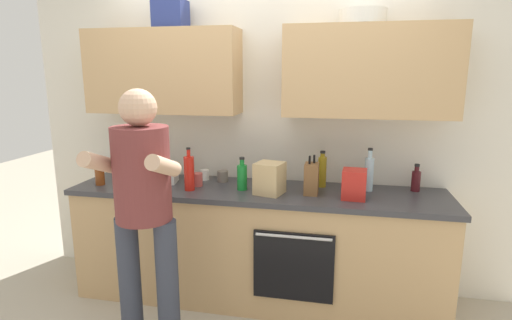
# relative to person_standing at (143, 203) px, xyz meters

# --- Properties ---
(ground_plane) EXTENTS (12.00, 12.00, 0.00)m
(ground_plane) POSITION_rel_person_standing_xyz_m (0.55, 0.74, -1.00)
(ground_plane) COLOR #B2A893
(back_wall_unit) EXTENTS (4.00, 0.38, 2.50)m
(back_wall_unit) POSITION_rel_person_standing_xyz_m (0.55, 1.01, 0.51)
(back_wall_unit) COLOR silver
(back_wall_unit) RESTS_ON ground
(counter) EXTENTS (2.84, 0.67, 0.90)m
(counter) POSITION_rel_person_standing_xyz_m (0.55, 0.74, -0.54)
(counter) COLOR tan
(counter) RESTS_ON ground
(person_standing) EXTENTS (0.49, 0.45, 1.68)m
(person_standing) POSITION_rel_person_standing_xyz_m (0.00, 0.00, 0.00)
(person_standing) COLOR #383D4C
(person_standing) RESTS_ON ground
(bottle_hotsauce) EXTENTS (0.08, 0.08, 0.33)m
(bottle_hotsauce) POSITION_rel_person_standing_xyz_m (0.06, 0.62, 0.04)
(bottle_hotsauce) COLOR red
(bottle_hotsauce) RESTS_ON counter
(bottle_water) EXTENTS (0.07, 0.07, 0.32)m
(bottle_water) POSITION_rel_person_standing_xyz_m (1.38, 0.88, 0.04)
(bottle_water) COLOR silver
(bottle_water) RESTS_ON counter
(bottle_vinegar) EXTENTS (0.07, 0.07, 0.21)m
(bottle_vinegar) POSITION_rel_person_standing_xyz_m (-0.69, 0.62, -0.01)
(bottle_vinegar) COLOR brown
(bottle_vinegar) RESTS_ON counter
(bottle_syrup) EXTENTS (0.08, 0.08, 0.29)m
(bottle_syrup) POSITION_rel_person_standing_xyz_m (-0.55, 0.75, 0.03)
(bottle_syrup) COLOR #8C4C14
(bottle_syrup) RESTS_ON counter
(bottle_wine) EXTENTS (0.06, 0.06, 0.21)m
(bottle_wine) POSITION_rel_person_standing_xyz_m (1.72, 0.94, -0.01)
(bottle_wine) COLOR #471419
(bottle_wine) RESTS_ON counter
(bottle_oil) EXTENTS (0.07, 0.07, 0.28)m
(bottle_oil) POSITION_rel_person_standing_xyz_m (1.03, 0.92, 0.03)
(bottle_oil) COLOR olive
(bottle_oil) RESTS_ON counter
(bottle_soy) EXTENTS (0.07, 0.07, 0.23)m
(bottle_soy) POSITION_rel_person_standing_xyz_m (-0.54, 0.85, -0.00)
(bottle_soy) COLOR black
(bottle_soy) RESTS_ON counter
(bottle_soda) EXTENTS (0.08, 0.08, 0.25)m
(bottle_soda) POSITION_rel_person_standing_xyz_m (0.44, 0.71, 0.01)
(bottle_soda) COLOR #198C33
(bottle_soda) RESTS_ON counter
(cup_ceramic) EXTENTS (0.08, 0.08, 0.10)m
(cup_ceramic) POSITION_rel_person_standing_xyz_m (0.08, 0.74, -0.04)
(cup_ceramic) COLOR #BF4C47
(cup_ceramic) RESTS_ON counter
(cup_stoneware) EXTENTS (0.09, 0.09, 0.09)m
(cup_stoneware) POSITION_rel_person_standing_xyz_m (0.23, 0.91, -0.05)
(cup_stoneware) COLOR slate
(cup_stoneware) RESTS_ON counter
(cup_coffee) EXTENTS (0.07, 0.07, 0.09)m
(cup_coffee) POSITION_rel_person_standing_xyz_m (0.07, 0.93, -0.05)
(cup_coffee) COLOR white
(cup_coffee) RESTS_ON counter
(knife_block) EXTENTS (0.10, 0.14, 0.29)m
(knife_block) POSITION_rel_person_standing_xyz_m (0.96, 0.71, 0.02)
(knife_block) COLOR brown
(knife_block) RESTS_ON counter
(grocery_bag_produce) EXTENTS (0.19, 0.20, 0.16)m
(grocery_bag_produce) POSITION_rel_person_standing_xyz_m (-0.20, 0.79, -0.02)
(grocery_bag_produce) COLOR silver
(grocery_bag_produce) RESTS_ON counter
(grocery_bag_bread) EXTENTS (0.23, 0.23, 0.23)m
(grocery_bag_bread) POSITION_rel_person_standing_xyz_m (0.66, 0.65, 0.02)
(grocery_bag_bread) COLOR tan
(grocery_bag_bread) RESTS_ON counter
(grocery_bag_crisps) EXTENTS (0.18, 0.18, 0.21)m
(grocery_bag_crisps) POSITION_rel_person_standing_xyz_m (1.26, 0.66, 0.01)
(grocery_bag_crisps) COLOR red
(grocery_bag_crisps) RESTS_ON counter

